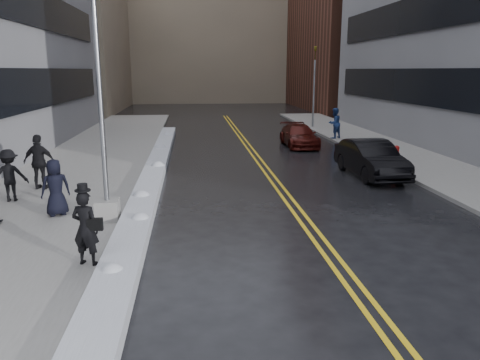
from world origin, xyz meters
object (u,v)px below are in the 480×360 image
object	(u,v)px
lamppost	(103,139)
pedestrian_fedora	(86,228)
fire_hydrant	(396,152)
traffic_signal	(314,84)
pedestrian_east	(334,123)
pedestrian_d	(40,162)
pedestrian_e	(10,175)
car_maroon	(299,136)
car_black	(371,159)
pedestrian_c	(55,187)

from	to	relation	value
lamppost	pedestrian_fedora	bearing A→B (deg)	-88.23
pedestrian_fedora	fire_hydrant	bearing A→B (deg)	-119.92
traffic_signal	pedestrian_east	xyz separation A→B (m)	(-0.26, -6.38, -2.29)
fire_hydrant	pedestrian_d	xyz separation A→B (m)	(-15.35, -4.02, 0.61)
pedestrian_e	fire_hydrant	bearing A→B (deg)	-173.37
lamppost	traffic_signal	world-z (taller)	lamppost
pedestrian_d	car_maroon	xyz separation A→B (m)	(11.85, 9.64, -0.52)
fire_hydrant	traffic_signal	world-z (taller)	traffic_signal
pedestrian_e	car_maroon	bearing A→B (deg)	-150.58
pedestrian_fedora	pedestrian_e	distance (m)	6.72
pedestrian_fedora	pedestrian_e	xyz separation A→B (m)	(-3.64, 5.64, 0.02)
car_black	pedestrian_east	bearing A→B (deg)	78.88
lamppost	pedestrian_e	world-z (taller)	lamppost
pedestrian_fedora	car_black	world-z (taller)	pedestrian_fedora
pedestrian_e	pedestrian_east	distance (m)	20.04
pedestrian_d	pedestrian_east	xyz separation A→B (m)	(14.58, 11.64, -0.04)
pedestrian_fedora	car_maroon	xyz separation A→B (m)	(8.70, 16.84, -0.37)
fire_hydrant	pedestrian_c	bearing A→B (deg)	-152.04
fire_hydrant	pedestrian_e	xyz separation A→B (m)	(-15.84, -5.59, 0.47)
pedestrian_d	pedestrian_e	size ratio (longest dim) A/B	1.16
pedestrian_east	car_black	size ratio (longest dim) A/B	0.41
fire_hydrant	pedestrian_c	distance (m)	15.73
pedestrian_fedora	car_maroon	bearing A→B (deg)	-99.87
pedestrian_d	pedestrian_fedora	bearing A→B (deg)	123.29
traffic_signal	pedestrian_c	xyz separation A→B (m)	(-13.39, -21.37, -2.40)
pedestrian_c	pedestrian_e	world-z (taller)	pedestrian_e
lamppost	pedestrian_c	bearing A→B (deg)	158.50
pedestrian_c	car_black	xyz separation A→B (m)	(11.58, 4.74, -0.24)
car_black	fire_hydrant	bearing A→B (deg)	46.21
pedestrian_east	car_maroon	size ratio (longest dim) A/B	0.44
car_maroon	pedestrian_e	bearing A→B (deg)	-137.79
lamppost	pedestrian_c	world-z (taller)	lamppost
pedestrian_c	pedestrian_d	bearing A→B (deg)	-91.95
car_black	traffic_signal	bearing A→B (deg)	81.25
lamppost	pedestrian_e	bearing A→B (deg)	145.73
traffic_signal	car_black	xyz separation A→B (m)	(-1.81, -16.64, -2.64)
pedestrian_fedora	pedestrian_east	bearing A→B (deg)	-103.79
lamppost	traffic_signal	xyz separation A→B (m)	(11.80, 22.00, 0.87)
pedestrian_fedora	pedestrian_d	world-z (taller)	pedestrian_d
lamppost	car_black	bearing A→B (deg)	28.24
traffic_signal	car_maroon	world-z (taller)	traffic_signal
lamppost	car_maroon	world-z (taller)	lamppost
fire_hydrant	pedestrian_e	world-z (taller)	pedestrian_e
pedestrian_c	lamppost	bearing A→B (deg)	133.06
traffic_signal	pedestrian_d	bearing A→B (deg)	-129.48
pedestrian_east	car_black	distance (m)	10.38
pedestrian_d	car_black	size ratio (longest dim) A/B	0.43
lamppost	fire_hydrant	distance (m)	14.81
pedestrian_east	car_black	bearing A→B (deg)	51.52
pedestrian_c	pedestrian_east	size ratio (longest dim) A/B	0.89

